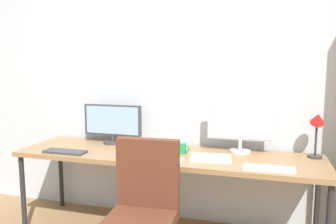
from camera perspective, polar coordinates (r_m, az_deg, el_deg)
wall_back at (r=3.24m, az=1.86°, el=4.56°), size 5.00×0.10×2.60m
desk at (r=2.94m, az=-0.28°, el=-7.80°), size 2.60×0.68×0.74m
monitor_left at (r=3.29m, az=-9.25°, el=-1.73°), size 0.58×0.18×0.37m
monitor_right at (r=2.97m, az=12.07°, el=-2.16°), size 0.57×0.18×0.42m
desk_lamp at (r=2.96m, az=23.67°, el=-2.21°), size 0.11×0.16×0.40m
keyboard_left at (r=3.07m, az=-16.84°, el=-6.37°), size 0.37×0.13×0.02m
keyboard_center at (r=2.71m, az=-1.69°, el=-7.93°), size 0.39×0.13×0.02m
keyboard_right at (r=2.59m, az=16.50°, el=-9.06°), size 0.37×0.13×0.02m
computer_mouse at (r=2.83m, az=-7.26°, el=-7.19°), size 0.06×0.10×0.03m
laptop_closed at (r=2.76m, az=7.17°, el=-7.67°), size 0.35×0.26×0.02m
coffee_mug at (r=2.92m, az=2.36°, el=-6.07°), size 0.11×0.08×0.09m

